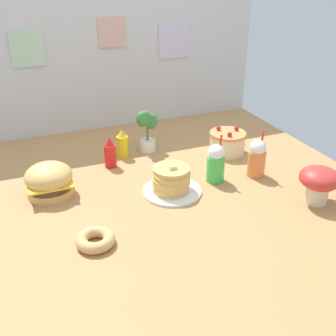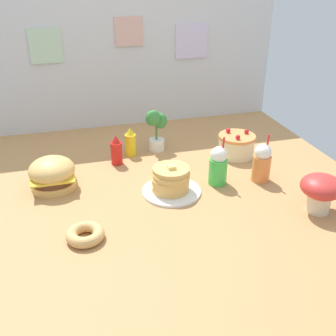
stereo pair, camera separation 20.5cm
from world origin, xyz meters
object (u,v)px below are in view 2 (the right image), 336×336
at_px(pancake_stack, 171,182).
at_px(cream_soda_cup, 218,166).
at_px(ketchup_bottle, 116,151).
at_px(potted_plant, 156,128).
at_px(donut_pink_glaze, 85,234).
at_px(mustard_bottle, 131,142).
at_px(mushroom_stool, 321,190).
at_px(burger, 52,174).
at_px(orange_float_cup, 262,163).
at_px(layer_cake, 236,145).

xyz_separation_m(pancake_stack, cream_soda_cup, (0.27, 0.03, 0.04)).
height_order(ketchup_bottle, potted_plant, potted_plant).
relative_size(cream_soda_cup, donut_pink_glaze, 1.61).
distance_m(mustard_bottle, mushroom_stool, 1.14).
distance_m(burger, orange_float_cup, 1.12).
bearing_deg(burger, donut_pink_glaze, -76.45).
height_order(donut_pink_glaze, mushroom_stool, mushroom_stool).
relative_size(mustard_bottle, potted_plant, 0.66).
xyz_separation_m(cream_soda_cup, mushroom_stool, (0.36, -0.39, 0.01)).
height_order(cream_soda_cup, donut_pink_glaze, cream_soda_cup).
relative_size(donut_pink_glaze, mushroom_stool, 0.85).
relative_size(burger, orange_float_cup, 0.88).
height_order(cream_soda_cup, potted_plant, potted_plant).
bearing_deg(burger, orange_float_cup, -11.40).
distance_m(layer_cake, mushroom_stool, 0.69).
xyz_separation_m(orange_float_cup, potted_plant, (-0.45, 0.55, 0.04)).
xyz_separation_m(layer_cake, potted_plant, (-0.45, 0.22, 0.08)).
height_order(pancake_stack, cream_soda_cup, cream_soda_cup).
bearing_deg(mustard_bottle, cream_soda_cup, -51.46).
xyz_separation_m(layer_cake, cream_soda_cup, (-0.24, -0.30, 0.04)).
bearing_deg(potted_plant, pancake_stack, -95.95).
distance_m(potted_plant, mushroom_stool, 1.07).
bearing_deg(mushroom_stool, mustard_bottle, 130.74).
height_order(pancake_stack, mushroom_stool, mushroom_stool).
distance_m(layer_cake, orange_float_cup, 0.33).
bearing_deg(donut_pink_glaze, burger, 103.55).
bearing_deg(pancake_stack, ketchup_bottle, 118.12).
height_order(burger, mushroom_stool, mushroom_stool).
bearing_deg(mushroom_stool, potted_plant, 122.65).
relative_size(cream_soda_cup, orange_float_cup, 1.00).
bearing_deg(layer_cake, orange_float_cup, -90.16).
relative_size(burger, layer_cake, 1.06).
bearing_deg(potted_plant, mushroom_stool, -57.35).
xyz_separation_m(pancake_stack, orange_float_cup, (0.51, -0.01, 0.04)).
xyz_separation_m(layer_cake, mushroom_stool, (0.12, -0.68, 0.05)).
distance_m(orange_float_cup, donut_pink_glaze, 1.02).
height_order(layer_cake, potted_plant, potted_plant).
relative_size(orange_float_cup, potted_plant, 0.98).
xyz_separation_m(mustard_bottle, potted_plant, (0.17, 0.03, 0.06)).
distance_m(burger, mustard_bottle, 0.56).
xyz_separation_m(burger, cream_soda_cup, (0.85, -0.19, 0.02)).
height_order(pancake_stack, ketchup_bottle, ketchup_bottle).
height_order(cream_soda_cup, orange_float_cup, same).
distance_m(pancake_stack, layer_cake, 0.60).
xyz_separation_m(orange_float_cup, donut_pink_glaze, (-0.97, -0.28, -0.08)).
height_order(burger, cream_soda_cup, cream_soda_cup).
relative_size(cream_soda_cup, mushroom_stool, 1.36).
bearing_deg(burger, pancake_stack, -19.92).
bearing_deg(cream_soda_cup, donut_pink_glaze, -156.92).
height_order(orange_float_cup, potted_plant, potted_plant).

